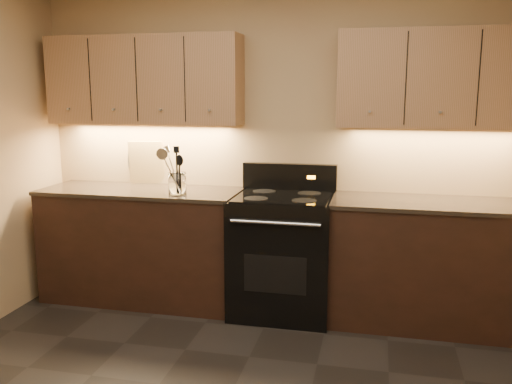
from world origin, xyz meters
TOP-DOWN VIEW (x-y plane):
  - wall_back at (0.00, 2.00)m, footprint 4.00×0.04m
  - counter_left at (-1.10, 1.70)m, footprint 1.62×0.62m
  - counter_right at (1.18, 1.70)m, footprint 1.46×0.62m
  - stove at (0.08, 1.68)m, footprint 0.76×0.68m
  - upper_cab_left at (-1.10, 1.85)m, footprint 1.60×0.30m
  - upper_cab_right at (1.18, 1.85)m, footprint 1.44×0.30m
  - outlet_plate at (-1.30, 1.99)m, footprint 0.08×0.01m
  - utensil_crock at (-0.73, 1.56)m, footprint 0.18×0.18m
  - cutting_board at (-1.16, 1.96)m, footprint 0.30×0.12m
  - black_spoon at (-0.73, 1.59)m, footprint 0.11×0.13m
  - black_turner at (-0.72, 1.55)m, footprint 0.11×0.12m
  - steel_spatula at (-0.71, 1.56)m, footprint 0.22×0.15m
  - steel_skimmer at (-0.70, 1.54)m, footprint 0.23×0.12m

SIDE VIEW (x-z plane):
  - counter_left at x=-1.10m, z-range 0.00..0.93m
  - counter_right at x=1.18m, z-range 0.00..0.93m
  - stove at x=0.08m, z-range -0.09..1.05m
  - utensil_crock at x=-0.73m, z-range 0.92..1.09m
  - black_spoon at x=-0.73m, z-range 0.94..1.25m
  - cutting_board at x=-1.16m, z-range 0.93..1.30m
  - outlet_plate at x=-1.30m, z-range 1.06..1.18m
  - steel_skimmer at x=-0.70m, z-range 0.94..1.30m
  - black_turner at x=-0.72m, z-range 0.94..1.31m
  - steel_spatula at x=-0.71m, z-range 0.94..1.33m
  - wall_back at x=0.00m, z-range 0.00..2.60m
  - upper_cab_left at x=-1.10m, z-range 1.45..2.15m
  - upper_cab_right at x=1.18m, z-range 1.45..2.15m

